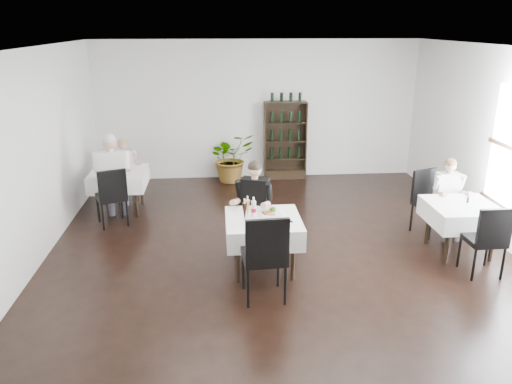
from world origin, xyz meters
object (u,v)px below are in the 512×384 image
main_table (263,228)px  diner_main (254,201)px  potted_tree (231,157)px  wine_shelf (285,141)px

main_table → diner_main: size_ratio=0.72×
main_table → diner_main: (-0.09, 0.53, 0.21)m
potted_tree → diner_main: size_ratio=0.75×
diner_main → potted_tree: bearing=93.2°
potted_tree → diner_main: diner_main is taller
wine_shelf → diner_main: size_ratio=1.22×
wine_shelf → potted_tree: wine_shelf is taller
main_table → diner_main: diner_main is taller
potted_tree → diner_main: (0.21, -3.65, 0.29)m
wine_shelf → potted_tree: 1.25m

